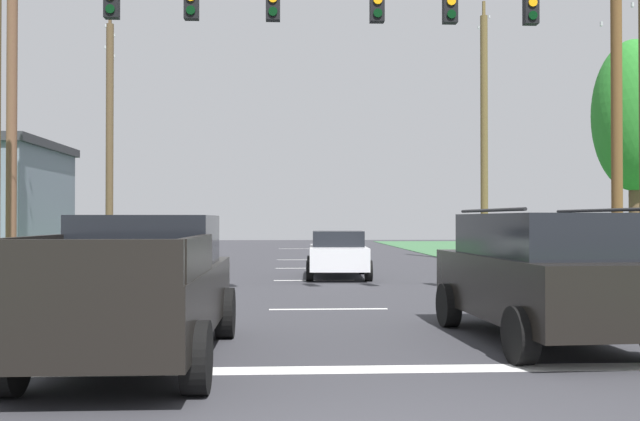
{
  "coord_description": "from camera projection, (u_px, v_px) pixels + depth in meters",
  "views": [
    {
      "loc": [
        -0.94,
        -5.15,
        1.89
      ],
      "look_at": [
        0.05,
        14.22,
        2.14
      ],
      "focal_mm": 39.7,
      "sensor_mm": 36.0,
      "label": 1
    }
  ],
  "objects": [
    {
      "name": "utility_pole_far_left",
      "position": [
        110.0,
        138.0,
        29.83
      ],
      "size": [
        0.31,
        1.69,
        10.72
      ],
      "color": "brown",
      "rests_on": "ground"
    },
    {
      "name": "lane_dash_2",
      "position": [
        308.0,
        268.0,
        27.39
      ],
      "size": [
        2.5,
        0.15,
        0.01
      ],
      "primitive_type": "cube",
      "rotation": [
        0.0,
        0.0,
        1.57
      ],
      "color": "white",
      "rests_on": "ground"
    },
    {
      "name": "utility_pole_far_right",
      "position": [
        484.0,
        136.0,
        31.25
      ],
      "size": [
        0.32,
        1.75,
        11.58
      ],
      "color": "brown",
      "rests_on": "ground"
    },
    {
      "name": "lane_dash_3",
      "position": [
        304.0,
        260.0,
        33.11
      ],
      "size": [
        2.5,
        0.15,
        0.01
      ],
      "primitive_type": "cube",
      "rotation": [
        0.0,
        0.0,
        1.57
      ],
      "color": "white",
      "rests_on": "ground"
    },
    {
      "name": "suv_black",
      "position": [
        541.0,
        273.0,
        10.89
      ],
      "size": [
        2.43,
        4.9,
        2.05
      ],
      "color": "black",
      "rests_on": "ground"
    },
    {
      "name": "distant_car_oncoming",
      "position": [
        104.0,
        245.0,
        30.5
      ],
      "size": [
        4.37,
        2.17,
        1.52
      ],
      "color": "silver",
      "rests_on": "ground"
    },
    {
      "name": "lane_dash_0",
      "position": [
        328.0,
        309.0,
        14.87
      ],
      "size": [
        2.5,
        0.15,
        0.01
      ],
      "primitive_type": "cube",
      "rotation": [
        0.0,
        0.0,
        1.57
      ],
      "color": "white",
      "rests_on": "ground"
    },
    {
      "name": "lane_dash_4",
      "position": [
        298.0,
        249.0,
        45.66
      ],
      "size": [
        2.5,
        0.15,
        0.01
      ],
      "primitive_type": "cube",
      "rotation": [
        0.0,
        0.0,
        1.57
      ],
      "color": "white",
      "rests_on": "ground"
    },
    {
      "name": "stop_bar_stripe",
      "position": [
        359.0,
        369.0,
        8.88
      ],
      "size": [
        12.75,
        0.45,
        0.01
      ],
      "primitive_type": "cube",
      "color": "white",
      "rests_on": "ground"
    },
    {
      "name": "utility_pole_mid_right",
      "position": [
        617.0,
        120.0,
        19.45
      ],
      "size": [
        0.3,
        1.9,
        9.35
      ],
      "color": "brown",
      "rests_on": "ground"
    },
    {
      "name": "lane_dash_1",
      "position": [
        314.0,
        280.0,
        21.91
      ],
      "size": [
        2.5,
        0.15,
        0.01
      ],
      "primitive_type": "cube",
      "rotation": [
        0.0,
        0.0,
        1.57
      ],
      "color": "white",
      "rests_on": "ground"
    },
    {
      "name": "distant_car_crossing_white",
      "position": [
        338.0,
        253.0,
        23.05
      ],
      "size": [
        2.17,
        4.38,
        1.52
      ],
      "color": "silver",
      "rests_on": "ground"
    },
    {
      "name": "utility_pole_mid_left",
      "position": [
        12.0,
        92.0,
        18.68
      ],
      "size": [
        0.27,
        1.72,
        10.5
      ],
      "color": "brown",
      "rests_on": "ground"
    },
    {
      "name": "overhead_signal_span",
      "position": [
        327.0,
        89.0,
        15.95
      ],
      "size": [
        15.06,
        0.31,
        8.38
      ],
      "color": "brown",
      "rests_on": "ground"
    },
    {
      "name": "pickup_truck",
      "position": [
        140.0,
        288.0,
        9.5
      ],
      "size": [
        2.29,
        5.4,
        1.95
      ],
      "color": "black",
      "rests_on": "ground"
    },
    {
      "name": "tree_roadside_far_right",
      "position": [
        634.0,
        117.0,
        23.31
      ],
      "size": [
        2.68,
        2.68,
        7.85
      ],
      "color": "brown",
      "rests_on": "ground"
    }
  ]
}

